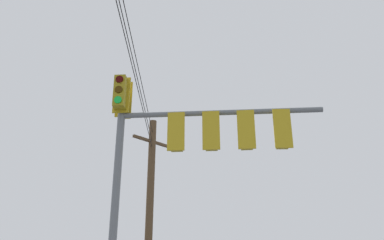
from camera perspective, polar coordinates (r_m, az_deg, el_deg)
The scene contains 3 objects.
signal_mast_assembly at distance 10.61m, azimuth -2.34°, elevation -3.59°, with size 3.50×4.74×7.30m.
utility_pole_wooden at distance 18.69m, azimuth -5.89°, elevation -13.42°, with size 2.22×0.35×9.50m.
overhead_wire_span at distance 11.80m, azimuth -9.44°, elevation 13.99°, with size 14.07×11.42×1.43m.
Camera 1 is at (6.15, 8.28, 1.84)m, focal length 38.89 mm.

